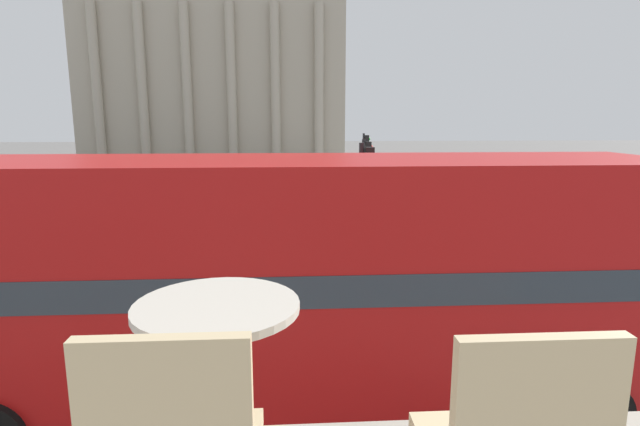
{
  "coord_description": "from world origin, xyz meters",
  "views": [
    {
      "loc": [
        1.01,
        -2.07,
        4.69
      ],
      "look_at": [
        2.14,
        15.89,
        1.24
      ],
      "focal_mm": 28.0,
      "sensor_mm": 36.0,
      "label": 1
    }
  ],
  "objects": [
    {
      "name": "double_decker_bus",
      "position": [
        1.19,
        5.4,
        2.28
      ],
      "size": [
        11.19,
        2.75,
        4.08
      ],
      "rotation": [
        0.0,
        0.0,
        0.02
      ],
      "color": "black",
      "rests_on": "ground_plane"
    },
    {
      "name": "cafe_dining_table",
      "position": [
        0.74,
        -0.35,
        3.84
      ],
      "size": [
        0.6,
        0.6,
        0.73
      ],
      "color": "#2D2D30",
      "rests_on": "cafe_floor_slab"
    },
    {
      "name": "plaza_building_left",
      "position": [
        -6.51,
        53.3,
        9.32
      ],
      "size": [
        27.0,
        11.51,
        18.65
      ],
      "color": "#B2A893",
      "rests_on": "ground_plane"
    },
    {
      "name": "traffic_light_near",
      "position": [
        2.75,
        9.25,
        2.68
      ],
      "size": [
        0.42,
        0.24,
        4.13
      ],
      "color": "black",
      "rests_on": "ground_plane"
    },
    {
      "name": "traffic_light_mid",
      "position": [
        3.86,
        16.37,
        2.55
      ],
      "size": [
        0.42,
        0.24,
        3.92
      ],
      "color": "black",
      "rests_on": "ground_plane"
    },
    {
      "name": "traffic_light_far",
      "position": [
        5.17,
        25.0,
        2.52
      ],
      "size": [
        0.42,
        0.24,
        3.86
      ],
      "color": "black",
      "rests_on": "ground_plane"
    },
    {
      "name": "pedestrian_red",
      "position": [
        -1.66,
        28.59,
        0.99
      ],
      "size": [
        0.32,
        0.32,
        1.73
      ],
      "rotation": [
        0.0,
        0.0,
        5.5
      ],
      "color": "#282B33",
      "rests_on": "ground_plane"
    },
    {
      "name": "pedestrian_grey",
      "position": [
        6.13,
        15.69,
        0.98
      ],
      "size": [
        0.32,
        0.32,
        1.7
      ],
      "rotation": [
        0.0,
        0.0,
        0.24
      ],
      "color": "#282B33",
      "rests_on": "ground_plane"
    },
    {
      "name": "pedestrian_yellow",
      "position": [
        4.57,
        31.11,
        0.97
      ],
      "size": [
        0.32,
        0.32,
        1.69
      ],
      "rotation": [
        0.0,
        0.0,
        5.41
      ],
      "color": "#282B33",
      "rests_on": "ground_plane"
    }
  ]
}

